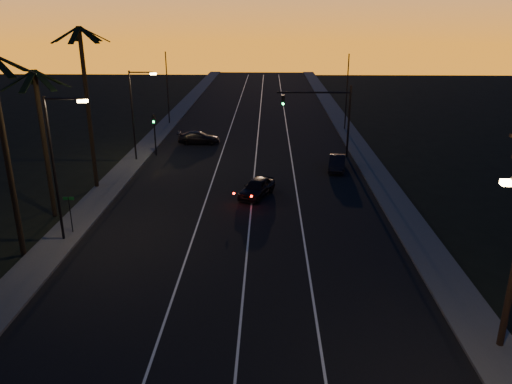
{
  "coord_description": "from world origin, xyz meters",
  "views": [
    {
      "loc": [
        1.7,
        -7.97,
        13.37
      ],
      "look_at": [
        0.99,
        20.58,
        3.14
      ],
      "focal_mm": 35.0,
      "sensor_mm": 36.0,
      "label": 1
    }
  ],
  "objects_px": {
    "cross_car": "(199,138)",
    "right_car": "(337,163)",
    "lead_car": "(257,188)",
    "signal_mast": "(325,108)"
  },
  "relations": [
    {
      "from": "cross_car",
      "to": "right_car",
      "type": "bearing_deg",
      "value": -34.21
    },
    {
      "from": "signal_mast",
      "to": "cross_car",
      "type": "relative_size",
      "value": 1.57
    },
    {
      "from": "signal_mast",
      "to": "right_car",
      "type": "xyz_separation_m",
      "value": [
        0.81,
        -4.56,
        -4.11
      ]
    },
    {
      "from": "right_car",
      "to": "signal_mast",
      "type": "bearing_deg",
      "value": 100.13
    },
    {
      "from": "signal_mast",
      "to": "lead_car",
      "type": "distance_m",
      "value": 13.85
    },
    {
      "from": "signal_mast",
      "to": "cross_car",
      "type": "xyz_separation_m",
      "value": [
        -12.98,
        4.82,
        -4.12
      ]
    },
    {
      "from": "right_car",
      "to": "lead_car",
      "type": "bearing_deg",
      "value": -135.01
    },
    {
      "from": "lead_car",
      "to": "right_car",
      "type": "xyz_separation_m",
      "value": [
        7.1,
        7.09,
        -0.05
      ]
    },
    {
      "from": "lead_car",
      "to": "cross_car",
      "type": "xyz_separation_m",
      "value": [
        -6.7,
        16.48,
        -0.06
      ]
    },
    {
      "from": "lead_car",
      "to": "right_car",
      "type": "bearing_deg",
      "value": 44.99
    }
  ]
}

